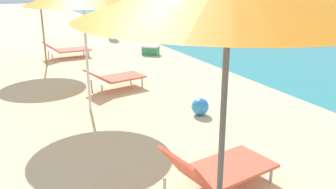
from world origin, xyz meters
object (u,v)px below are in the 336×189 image
person_walking_near (109,13)px  cooler_box (151,50)px  beach_ball (200,107)px  lounger_farthest_shoreside (67,49)px  lounger_third_shoreside (115,77)px  lounger_second_shoreside (217,168)px

person_walking_near → cooler_box: person_walking_near is taller
beach_ball → lounger_farthest_shoreside: bearing=101.3°
cooler_box → beach_ball: size_ratio=1.86×
lounger_third_shoreside → person_walking_near: person_walking_near is taller
lounger_second_shoreside → cooler_box: size_ratio=2.43×
lounger_farthest_shoreside → person_walking_near: person_walking_near is taller
person_walking_near → beach_ball: (-1.30, -9.86, -0.85)m
cooler_box → beach_ball: beach_ball is taller
lounger_third_shoreside → lounger_second_shoreside: bearing=-102.8°
person_walking_near → beach_ball: size_ratio=5.00×
lounger_third_shoreside → lounger_farthest_shoreside: (-0.32, 4.05, -0.02)m
person_walking_near → beach_ball: person_walking_near is taller
cooler_box → lounger_farthest_shoreside: bearing=163.4°
lounger_second_shoreside → cooler_box: (2.49, 7.88, -0.14)m
lounger_farthest_shoreside → cooler_box: (2.63, -0.78, -0.13)m
person_walking_near → cooler_box: size_ratio=2.68×
person_walking_near → cooler_box: bearing=-177.5°
lounger_farthest_shoreside → cooler_box: 2.75m
lounger_second_shoreside → person_walking_near: 12.44m
lounger_farthest_shoreside → person_walking_near: (2.56, 3.52, 0.74)m
lounger_farthest_shoreside → cooler_box: size_ratio=2.34×
person_walking_near → beach_ball: bearing=174.2°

